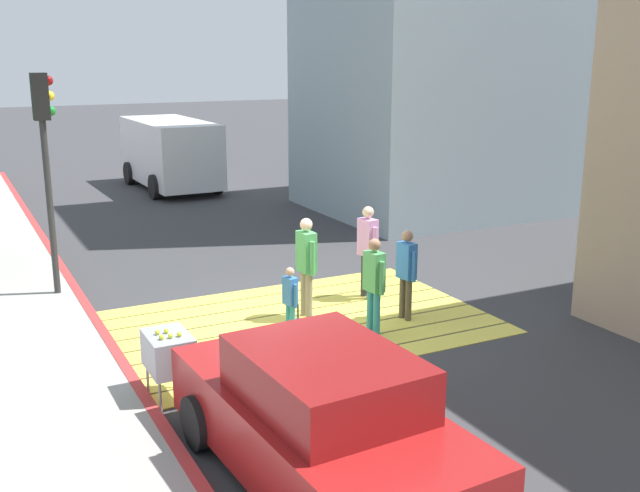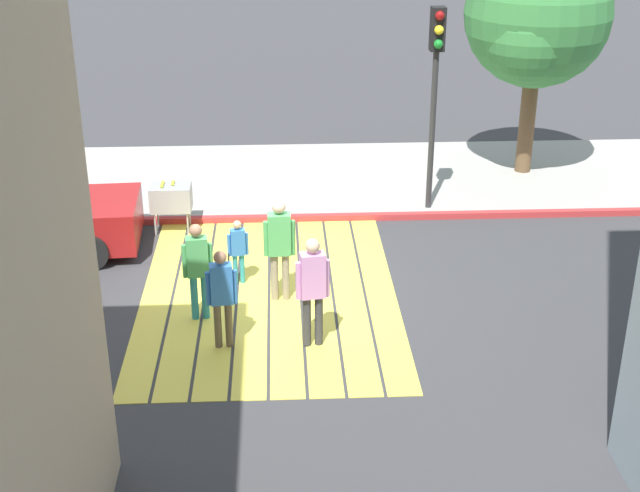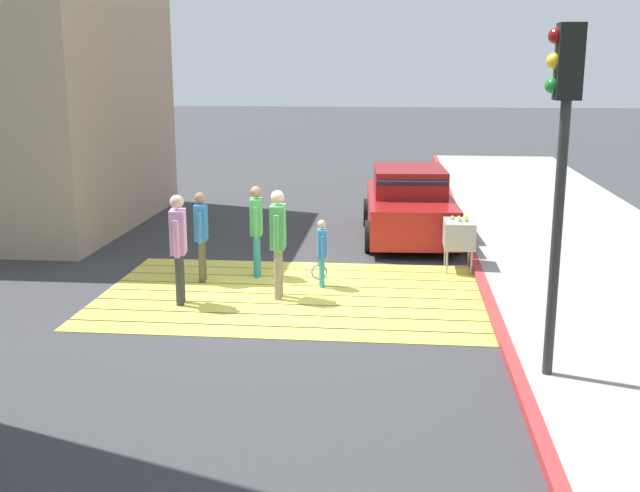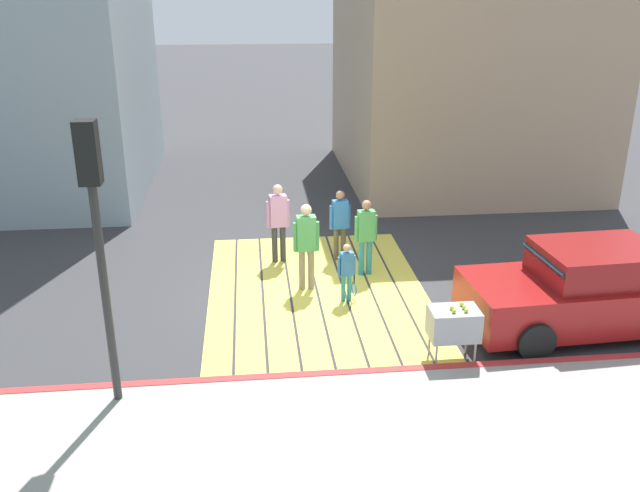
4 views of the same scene
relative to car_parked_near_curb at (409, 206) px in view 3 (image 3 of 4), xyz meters
The scene contains 12 objects.
ground_plane 5.10m from the car_parked_near_curb, 66.69° to the left, with size 120.00×120.00×0.00m, color #38383A.
crosswalk_stripes 5.10m from the car_parked_near_curb, 66.69° to the left, with size 6.40×4.35×0.01m.
sidewalk_west 5.91m from the car_parked_near_curb, 127.83° to the left, with size 4.80×40.00×0.12m, color #9E9B93.
curb_painted 4.85m from the car_parked_near_curb, 105.10° to the left, with size 0.16×40.00×0.13m, color #BC3333.
car_parked_near_curb is the anchor object (origin of this frame).
traffic_light_corner 8.44m from the car_parked_near_curb, 101.22° to the left, with size 0.39×0.28×4.24m.
tennis_ball_cart 2.85m from the car_parked_near_curb, 108.44° to the left, with size 0.56×0.80×1.02m.
pedestrian_adult_lead 6.50m from the car_parked_near_curb, 55.05° to the left, with size 0.28×0.52×1.80m.
pedestrian_adult_trailing 5.32m from the car_parked_near_curb, 65.62° to the left, with size 0.25×0.53×1.81m.
pedestrian_adult_side 5.42m from the car_parked_near_curb, 46.90° to the left, with size 0.24×0.47×1.62m.
pedestrian_teen_behind 4.51m from the car_parked_near_curb, 51.68° to the left, with size 0.25×0.49×1.67m.
pedestrian_child_with_racket 4.39m from the car_parked_near_curb, 69.35° to the left, with size 0.30×0.38×1.20m.
Camera 3 is at (-1.73, 12.37, 3.79)m, focal length 43.34 mm.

